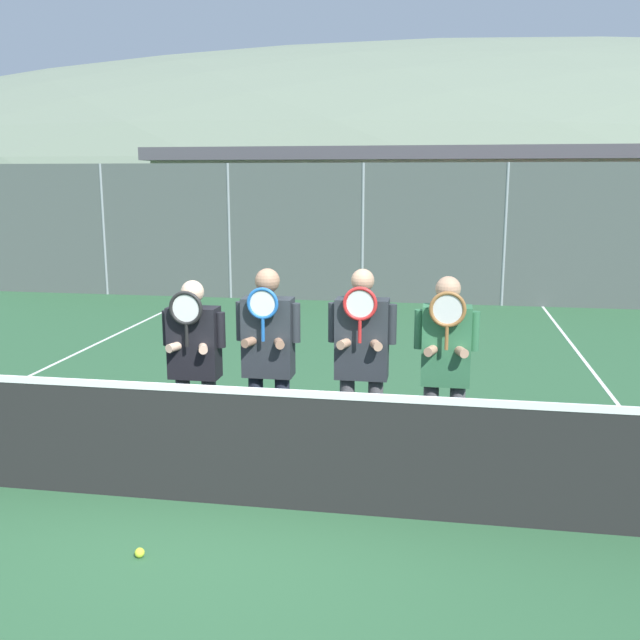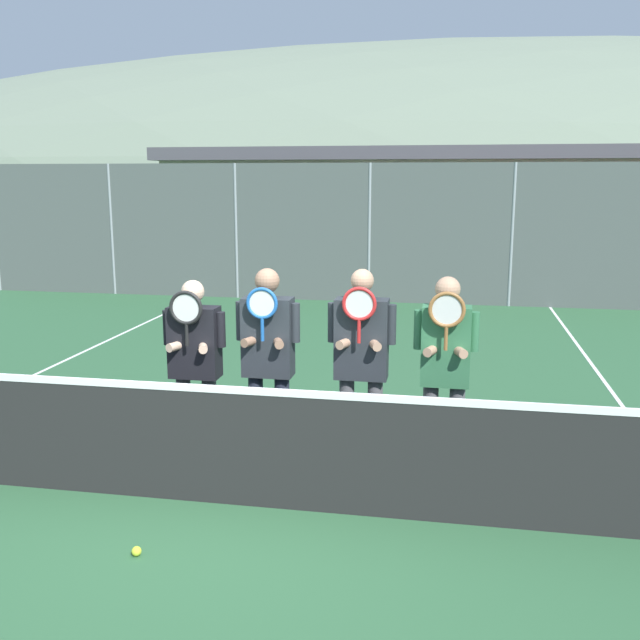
{
  "view_description": "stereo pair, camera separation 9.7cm",
  "coord_description": "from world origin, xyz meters",
  "px_view_note": "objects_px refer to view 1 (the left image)",
  "views": [
    {
      "loc": [
        1.61,
        -5.09,
        2.56
      ],
      "look_at": [
        0.58,
        0.98,
        1.33
      ],
      "focal_mm": 40.0,
      "sensor_mm": 36.0,
      "label": 1
    },
    {
      "loc": [
        1.71,
        -5.08,
        2.56
      ],
      "look_at": [
        0.58,
        0.98,
        1.33
      ],
      "focal_mm": 40.0,
      "sensor_mm": 36.0,
      "label": 2
    }
  ],
  "objects_px": {
    "car_far_left": "(203,247)",
    "car_center": "(599,252)",
    "player_leftmost": "(194,357)",
    "player_rightmost": "(446,363)",
    "player_center_left": "(268,354)",
    "player_center_right": "(362,356)",
    "car_left_of_center": "(398,249)",
    "tennis_ball_on_court": "(140,553)"
  },
  "relations": [
    {
      "from": "car_far_left",
      "to": "car_center",
      "type": "xyz_separation_m",
      "value": [
        9.47,
        0.18,
        0.02
      ]
    },
    {
      "from": "player_leftmost",
      "to": "player_rightmost",
      "type": "xyz_separation_m",
      "value": [
        2.2,
        0.02,
        0.04
      ]
    },
    {
      "from": "player_center_left",
      "to": "player_rightmost",
      "type": "bearing_deg",
      "value": 2.14
    },
    {
      "from": "player_leftmost",
      "to": "car_far_left",
      "type": "distance_m",
      "value": 11.81
    },
    {
      "from": "player_center_right",
      "to": "car_far_left",
      "type": "xyz_separation_m",
      "value": [
        -5.23,
        11.18,
        -0.2
      ]
    },
    {
      "from": "player_leftmost",
      "to": "car_far_left",
      "type": "height_order",
      "value": "player_leftmost"
    },
    {
      "from": "player_leftmost",
      "to": "car_left_of_center",
      "type": "relative_size",
      "value": 0.42
    },
    {
      "from": "player_center_right",
      "to": "player_rightmost",
      "type": "xyz_separation_m",
      "value": [
        0.71,
        0.0,
        -0.03
      ]
    },
    {
      "from": "player_center_right",
      "to": "player_leftmost",
      "type": "bearing_deg",
      "value": -179.3
    },
    {
      "from": "player_center_right",
      "to": "player_rightmost",
      "type": "height_order",
      "value": "player_center_right"
    },
    {
      "from": "player_center_left",
      "to": "car_left_of_center",
      "type": "xyz_separation_m",
      "value": [
        0.42,
        11.39,
        -0.2
      ]
    },
    {
      "from": "player_leftmost",
      "to": "player_rightmost",
      "type": "height_order",
      "value": "player_rightmost"
    },
    {
      "from": "car_center",
      "to": "player_leftmost",
      "type": "bearing_deg",
      "value": -116.72
    },
    {
      "from": "car_far_left",
      "to": "car_center",
      "type": "distance_m",
      "value": 9.47
    },
    {
      "from": "car_left_of_center",
      "to": "car_center",
      "type": "bearing_deg",
      "value": 0.4
    },
    {
      "from": "car_far_left",
      "to": "car_center",
      "type": "height_order",
      "value": "car_center"
    },
    {
      "from": "player_center_right",
      "to": "tennis_ball_on_court",
      "type": "xyz_separation_m",
      "value": [
        -1.34,
        -1.67,
        -1.03
      ]
    },
    {
      "from": "player_leftmost",
      "to": "car_center",
      "type": "bearing_deg",
      "value": 63.28
    },
    {
      "from": "car_far_left",
      "to": "car_left_of_center",
      "type": "xyz_separation_m",
      "value": [
        4.84,
        0.15,
        0.01
      ]
    },
    {
      "from": "car_left_of_center",
      "to": "tennis_ball_on_court",
      "type": "relative_size",
      "value": 59.08
    },
    {
      "from": "player_center_left",
      "to": "player_rightmost",
      "type": "xyz_separation_m",
      "value": [
        1.51,
        0.06,
        -0.03
      ]
    },
    {
      "from": "player_center_left",
      "to": "player_center_right",
      "type": "xyz_separation_m",
      "value": [
        0.81,
        0.06,
        -0.0
      ]
    },
    {
      "from": "player_rightmost",
      "to": "car_left_of_center",
      "type": "bearing_deg",
      "value": 95.51
    },
    {
      "from": "player_rightmost",
      "to": "car_left_of_center",
      "type": "height_order",
      "value": "player_rightmost"
    },
    {
      "from": "player_center_left",
      "to": "car_left_of_center",
      "type": "height_order",
      "value": "player_center_left"
    },
    {
      "from": "player_center_right",
      "to": "car_center",
      "type": "xyz_separation_m",
      "value": [
        4.24,
        11.37,
        -0.18
      ]
    },
    {
      "from": "player_center_left",
      "to": "player_rightmost",
      "type": "height_order",
      "value": "player_center_left"
    },
    {
      "from": "player_center_left",
      "to": "player_center_right",
      "type": "height_order",
      "value": "player_center_right"
    },
    {
      "from": "player_leftmost",
      "to": "tennis_ball_on_court",
      "type": "height_order",
      "value": "player_leftmost"
    },
    {
      "from": "player_center_left",
      "to": "tennis_ball_on_court",
      "type": "height_order",
      "value": "player_center_left"
    },
    {
      "from": "car_far_left",
      "to": "player_rightmost",
      "type": "bearing_deg",
      "value": -62.04
    },
    {
      "from": "car_far_left",
      "to": "car_left_of_center",
      "type": "relative_size",
      "value": 1.15
    },
    {
      "from": "car_center",
      "to": "car_left_of_center",
      "type": "bearing_deg",
      "value": -179.6
    },
    {
      "from": "car_left_of_center",
      "to": "player_center_left",
      "type": "bearing_deg",
      "value": -92.12
    },
    {
      "from": "player_center_left",
      "to": "car_center",
      "type": "distance_m",
      "value": 12.49
    },
    {
      "from": "player_center_left",
      "to": "tennis_ball_on_court",
      "type": "distance_m",
      "value": 1.99
    },
    {
      "from": "player_center_left",
      "to": "tennis_ball_on_court",
      "type": "xyz_separation_m",
      "value": [
        -0.53,
        -1.62,
        -1.03
      ]
    },
    {
      "from": "player_rightmost",
      "to": "car_center",
      "type": "xyz_separation_m",
      "value": [
        3.53,
        11.36,
        -0.15
      ]
    },
    {
      "from": "player_center_right",
      "to": "tennis_ball_on_court",
      "type": "height_order",
      "value": "player_center_right"
    },
    {
      "from": "player_leftmost",
      "to": "player_rightmost",
      "type": "relative_size",
      "value": 0.95
    },
    {
      "from": "player_leftmost",
      "to": "player_center_left",
      "type": "xyz_separation_m",
      "value": [
        0.68,
        -0.04,
        0.07
      ]
    },
    {
      "from": "player_rightmost",
      "to": "tennis_ball_on_court",
      "type": "height_order",
      "value": "player_rightmost"
    }
  ]
}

